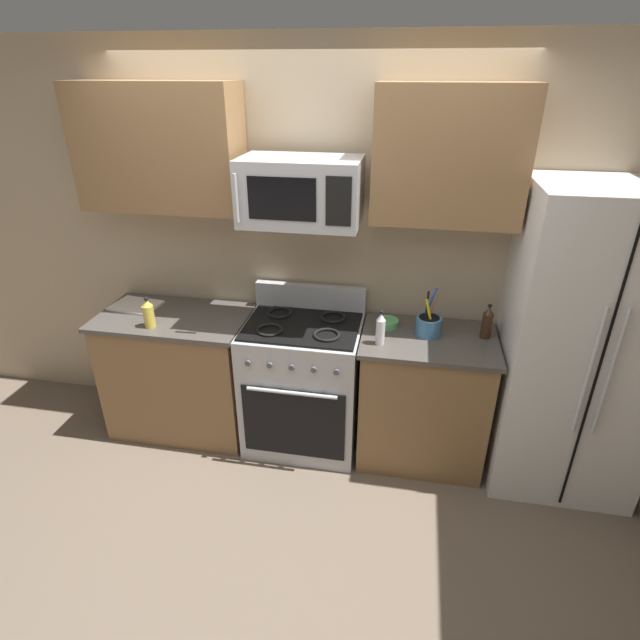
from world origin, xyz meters
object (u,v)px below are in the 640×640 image
cutting_board (136,305)px  prep_bowl (388,323)px  refrigerator (579,347)px  microwave (301,191)px  range_oven (303,383)px  bottle_oil (149,314)px  utensil_crock (428,325)px  bottle_soy (487,323)px  bottle_vinegar (380,329)px

cutting_board → prep_bowl: (1.75, 0.02, 0.02)m
refrigerator → prep_bowl: size_ratio=13.67×
refrigerator → microwave: microwave is taller
range_oven → bottle_oil: bearing=-169.4°
utensil_crock → bottle_oil: utensil_crock is taller
microwave → utensil_crock: 1.12m
bottle_oil → prep_bowl: 1.53m
utensil_crock → prep_bowl: bearing=166.2°
refrigerator → bottle_soy: bearing=171.1°
cutting_board → microwave: bearing=-2.7°
range_oven → refrigerator: (1.66, -0.02, 0.47)m
range_oven → cutting_board: bearing=176.0°
utensil_crock → cutting_board: size_ratio=0.94×
range_oven → microwave: 1.30m
bottle_vinegar → prep_bowl: 0.25m
bottle_vinegar → bottle_oil: (-1.47, -0.05, -0.01)m
microwave → bottle_vinegar: size_ratio=3.16×
utensil_crock → bottle_soy: size_ratio=1.33×
prep_bowl → bottle_soy: bearing=-3.5°
microwave → bottle_soy: microwave is taller
microwave → bottle_soy: size_ratio=3.09×
refrigerator → cutting_board: size_ratio=5.98×
refrigerator → utensil_crock: bearing=176.3°
cutting_board → utensil_crock: bearing=-1.3°
bottle_soy → prep_bowl: size_ratio=1.62×
microwave → cutting_board: bearing=177.3°
microwave → utensil_crock: size_ratio=2.32×
bottle_vinegar → prep_bowl: (0.03, 0.24, -0.07)m
range_oven → bottle_vinegar: bottle_vinegar is taller
cutting_board → prep_bowl: prep_bowl is taller
microwave → utensil_crock: bearing=0.9°
refrigerator → bottle_vinegar: 1.16m
cutting_board → bottle_soy: bottle_soy is taller
cutting_board → range_oven: bearing=-4.0°
range_oven → refrigerator: bearing=-0.6°
bottle_vinegar → prep_bowl: bottle_vinegar is taller
microwave → prep_bowl: 1.00m
refrigerator → prep_bowl: (-1.12, 0.12, -0.01)m
range_oven → bottle_vinegar: bearing=-14.7°
microwave → prep_bowl: size_ratio=5.01×
refrigerator → prep_bowl: refrigerator is taller
cutting_board → bottle_oil: 0.37m
bottle_soy → bottle_vinegar: bearing=-162.7°
bottle_vinegar → bottle_oil: size_ratio=1.07×
range_oven → utensil_crock: (0.80, 0.04, 0.50)m
bottle_oil → range_oven: bearing=10.6°
refrigerator → cutting_board: refrigerator is taller
utensil_crock → range_oven: bearing=-177.2°
range_oven → microwave: (-0.00, 0.03, 1.30)m
microwave → bottle_oil: 1.25m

